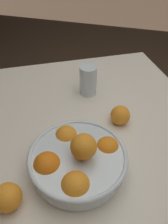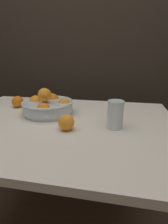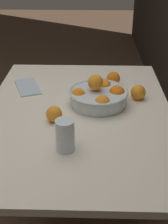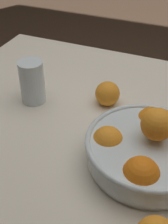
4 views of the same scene
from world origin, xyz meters
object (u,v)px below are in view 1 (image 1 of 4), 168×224
Objects in this scene: orange_loose_near_bowl at (8,197)px; orange_loose_front at (120,115)px; fruit_bowl at (77,160)px; juice_glass at (88,82)px.

orange_loose_near_bowl reaches higher than orange_loose_front.
orange_loose_near_bowl is 1.05× the size of orange_loose_front.
fruit_bowl is at bearing -72.28° from orange_loose_near_bowl.
juice_glass reaches higher than orange_loose_near_bowl.
juice_glass is at bearing -19.44° from fruit_bowl.
juice_glass is at bearing -36.96° from orange_loose_near_bowl.
juice_glass reaches higher than orange_loose_front.
fruit_bowl reaches higher than orange_loose_front.
juice_glass is 0.21m from orange_loose_front.
fruit_bowl is at bearing 160.56° from juice_glass.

